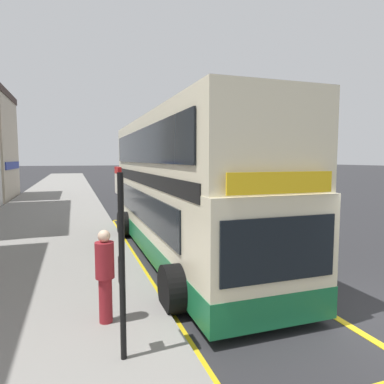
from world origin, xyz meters
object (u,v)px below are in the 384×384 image
object	(u,v)px
parked_car_black_distant	(221,190)
parked_car_white_behind	(132,174)
bus_stop_sign	(121,249)
pedestrian_waiting_near_sign	(105,272)
double_decker_bus	(180,191)

from	to	relation	value
parked_car_black_distant	parked_car_white_behind	distance (m)	29.73
bus_stop_sign	pedestrian_waiting_near_sign	world-z (taller)	bus_stop_sign
parked_car_black_distant	parked_car_white_behind	xyz separation A→B (m)	(-1.94, 29.67, 0.00)
double_decker_bus	parked_car_black_distant	xyz separation A→B (m)	(7.26, 13.10, -1.27)
double_decker_bus	parked_car_black_distant	distance (m)	15.03
parked_car_black_distant	pedestrian_waiting_near_sign	world-z (taller)	pedestrian_waiting_near_sign
bus_stop_sign	parked_car_white_behind	distance (m)	48.97
bus_stop_sign	parked_car_black_distant	bearing A→B (deg)	62.16
pedestrian_waiting_near_sign	double_decker_bus	bearing A→B (deg)	57.81
parked_car_white_behind	pedestrian_waiting_near_sign	size ratio (longest dim) A/B	2.46
parked_car_white_behind	parked_car_black_distant	bearing A→B (deg)	-85.01
bus_stop_sign	parked_car_white_behind	xyz separation A→B (m)	(7.91, 48.32, -1.00)
double_decker_bus	pedestrian_waiting_near_sign	size ratio (longest dim) A/B	6.72
parked_car_black_distant	parked_car_white_behind	world-z (taller)	same
bus_stop_sign	parked_car_white_behind	size ratio (longest dim) A/B	0.68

